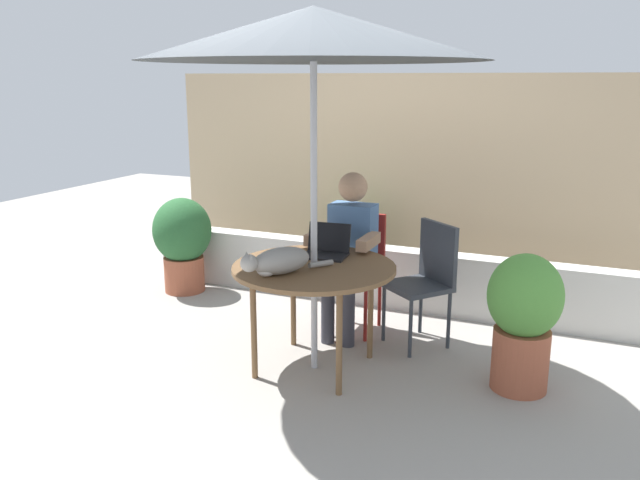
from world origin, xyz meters
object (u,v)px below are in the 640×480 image
(patio_umbrella, at_px, (313,34))
(potted_plant_corner, at_px, (524,316))
(person_seated, at_px, (349,245))
(potted_plant_by_chair, at_px, (353,240))
(cat, at_px, (278,261))
(chair_empty, at_px, (427,273))
(laptop, at_px, (327,246))
(chair_occupied, at_px, (356,261))
(patio_table, at_px, (314,274))
(potted_plant_near_fence, at_px, (183,239))

(patio_umbrella, xyz_separation_m, potted_plant_corner, (1.32, 0.23, -1.69))
(person_seated, bearing_deg, potted_plant_by_chair, 108.95)
(cat, bearing_deg, patio_umbrella, 63.80)
(chair_empty, height_order, laptop, laptop)
(chair_empty, relative_size, laptop, 2.83)
(patio_umbrella, bearing_deg, chair_occupied, 90.00)
(patio_umbrella, height_order, cat, patio_umbrella)
(chair_occupied, height_order, chair_empty, same)
(patio_table, xyz_separation_m, laptop, (-0.02, 0.27, 0.12))
(patio_umbrella, distance_m, laptop, 1.42)
(patio_table, height_order, potted_plant_by_chair, potted_plant_by_chair)
(patio_umbrella, height_order, potted_plant_by_chair, patio_umbrella)
(potted_plant_corner, bearing_deg, laptop, 178.18)
(potted_plant_corner, bearing_deg, patio_table, -170.03)
(patio_table, relative_size, potted_plant_corner, 1.22)
(patio_table, bearing_deg, potted_plant_near_fence, 149.76)
(cat, relative_size, potted_plant_by_chair, 0.73)
(chair_empty, bearing_deg, potted_plant_corner, -33.59)
(cat, xyz_separation_m, potted_plant_near_fence, (-1.63, 1.30, -0.32))
(laptop, xyz_separation_m, cat, (-0.11, -0.54, 0.02))
(chair_empty, height_order, potted_plant_near_fence, chair_empty)
(chair_empty, distance_m, potted_plant_by_chair, 1.43)
(chair_empty, relative_size, potted_plant_by_chair, 1.20)
(person_seated, bearing_deg, chair_occupied, 90.00)
(chair_occupied, distance_m, person_seated, 0.23)
(patio_umbrella, distance_m, cat, 1.40)
(person_seated, bearing_deg, laptop, -93.23)
(potted_plant_corner, bearing_deg, potted_plant_by_chair, 137.83)
(laptop, bearing_deg, chair_occupied, 87.71)
(patio_table, relative_size, laptop, 3.38)
(patio_table, xyz_separation_m, chair_occupied, (0.00, 0.82, -0.13))
(cat, height_order, potted_plant_by_chair, cat)
(patio_table, height_order, laptop, laptop)
(patio_table, distance_m, potted_plant_by_chair, 1.83)
(chair_occupied, height_order, potted_plant_near_fence, chair_occupied)
(patio_table, xyz_separation_m, person_seated, (0.00, 0.66, 0.04))
(patio_umbrella, relative_size, laptop, 7.31)
(person_seated, bearing_deg, potted_plant_corner, -18.01)
(laptop, distance_m, potted_plant_near_fence, 1.92)
(potted_plant_near_fence, bearing_deg, potted_plant_corner, -14.48)
(potted_plant_corner, bearing_deg, chair_empty, 146.41)
(chair_occupied, xyz_separation_m, laptop, (-0.02, -0.55, 0.25))
(chair_empty, bearing_deg, potted_plant_near_fence, 172.53)
(chair_occupied, bearing_deg, person_seated, -90.00)
(laptop, distance_m, potted_plant_corner, 1.38)
(cat, xyz_separation_m, potted_plant_corner, (1.45, 0.50, -0.32))
(cat, distance_m, potted_plant_by_chair, 2.09)
(chair_empty, distance_m, potted_plant_near_fence, 2.37)
(person_seated, distance_m, potted_plant_near_fence, 1.82)
(person_seated, bearing_deg, patio_umbrella, -90.00)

